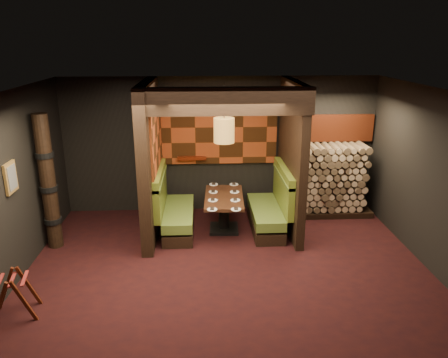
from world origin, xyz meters
TOP-DOWN VIEW (x-y plane):
  - floor at (0.00, 0.00)m, footprint 6.50×5.50m
  - ceiling at (0.00, 0.00)m, footprint 6.50×5.50m
  - wall_back at (0.00, 2.76)m, footprint 6.50×0.02m
  - wall_front at (0.00, -2.76)m, footprint 6.50×0.02m
  - wall_left at (-3.26, 0.00)m, footprint 0.02×5.50m
  - wall_right at (3.26, 0.00)m, footprint 0.02×5.50m
  - partition_left at (-1.35, 1.65)m, footprint 0.20×2.20m
  - partition_right at (1.30, 1.70)m, footprint 0.15×2.10m
  - header_beam at (-0.02, 0.70)m, footprint 2.85×0.18m
  - tapa_back_panel at (-0.02, 2.71)m, footprint 2.40×0.06m
  - tapa_side_panel at (-1.23, 1.82)m, footprint 0.04×1.85m
  - lacquer_shelf at (-0.60, 2.65)m, footprint 0.60×0.12m
  - booth_bench_left at (-0.96, 1.65)m, footprint 0.68×1.60m
  - booth_bench_right at (0.93, 1.65)m, footprint 0.68×1.60m
  - dining_table at (0.02, 1.61)m, footprint 0.79×1.36m
  - place_settings at (0.02, 1.61)m, footprint 0.66×1.57m
  - pendant_lamp at (0.02, 1.56)m, footprint 0.38×0.38m
  - framed_picture at (-3.22, 0.10)m, footprint 0.05×0.36m
  - luggage_rack at (-2.93, -0.96)m, footprint 0.67×0.53m
  - totem_column at (-3.05, 1.10)m, footprint 0.31×0.31m
  - firewood_stack at (2.29, 2.35)m, footprint 1.73×0.70m
  - mosaic_header at (2.29, 2.68)m, footprint 1.83×0.10m
  - bay_front_post at (1.39, 1.96)m, footprint 0.08×0.08m

SIDE VIEW (x-z plane):
  - floor at x=0.00m, z-range -0.02..0.00m
  - luggage_rack at x=-2.93m, z-range 0.00..0.65m
  - booth_bench_left at x=-0.96m, z-range -0.17..0.97m
  - booth_bench_right at x=0.93m, z-range -0.17..0.97m
  - dining_table at x=0.02m, z-range 0.12..0.82m
  - place_settings at x=0.02m, z-range 0.70..0.73m
  - firewood_stack at x=2.29m, z-range 0.00..1.50m
  - lacquer_shelf at x=-0.60m, z-range 1.15..1.21m
  - totem_column at x=-3.05m, z-range -0.01..2.39m
  - wall_back at x=0.00m, z-range 0.00..2.85m
  - wall_front at x=0.00m, z-range 0.00..2.85m
  - wall_left at x=-3.26m, z-range 0.00..2.85m
  - wall_right at x=3.26m, z-range 0.00..2.85m
  - partition_left at x=-1.35m, z-range 0.00..2.85m
  - partition_right at x=1.30m, z-range 0.00..2.85m
  - bay_front_post at x=1.39m, z-range 0.00..2.85m
  - framed_picture at x=-3.22m, z-range 1.39..1.85m
  - mosaic_header at x=2.29m, z-range 1.50..2.06m
  - tapa_back_panel at x=-0.02m, z-range 1.04..2.60m
  - tapa_side_panel at x=-1.23m, z-range 1.12..2.58m
  - pendant_lamp at x=0.02m, z-range 1.45..2.53m
  - header_beam at x=-0.02m, z-range 2.41..2.85m
  - ceiling at x=0.00m, z-range 2.85..2.87m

